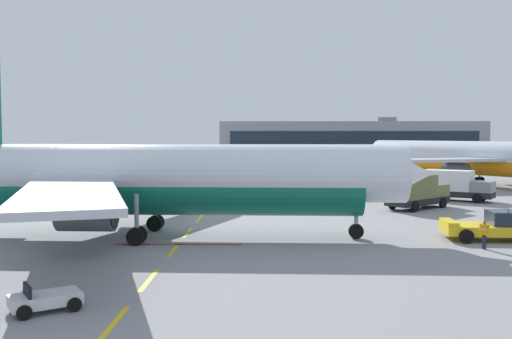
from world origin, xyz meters
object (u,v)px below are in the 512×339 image
at_px(airliner_foreground, 167,178).
at_px(catering_truck, 417,191).
at_px(ground_crew_worker, 484,233).
at_px(fuel_service_truck, 455,185).
at_px(airliner_mid_left, 460,157).
at_px(pushback_tug, 495,226).

height_order(airliner_foreground, catering_truck, airliner_foreground).
bearing_deg(ground_crew_worker, fuel_service_truck, 75.27).
bearing_deg(ground_crew_worker, airliner_mid_left, 73.02).
bearing_deg(catering_truck, airliner_foreground, -143.96).
height_order(pushback_tug, catering_truck, catering_truck).
distance_m(airliner_foreground, fuel_service_truck, 33.96).
xyz_separation_m(fuel_service_truck, ground_crew_worker, (-6.59, -25.04, -0.66)).
relative_size(catering_truck, ground_crew_worker, 3.98).
height_order(pushback_tug, fuel_service_truck, fuel_service_truck).
distance_m(airliner_mid_left, fuel_service_truck, 20.41).
bearing_deg(pushback_tug, airliner_mid_left, 74.16).
bearing_deg(ground_crew_worker, catering_truck, 87.43).
bearing_deg(airliner_foreground, fuel_service_truck, 39.39).
distance_m(airliner_foreground, ground_crew_worker, 20.14).
xyz_separation_m(airliner_foreground, ground_crew_worker, (19.60, -3.54, -2.97)).
bearing_deg(pushback_tug, catering_truck, 93.66).
bearing_deg(airliner_foreground, ground_crew_worker, -10.24).
relative_size(airliner_mid_left, ground_crew_worker, 17.90).
bearing_deg(airliner_foreground, pushback_tug, -1.40).
bearing_deg(pushback_tug, airliner_foreground, 178.60).
bearing_deg(fuel_service_truck, airliner_foreground, -140.61).
bearing_deg(ground_crew_worker, airliner_foreground, 169.76).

